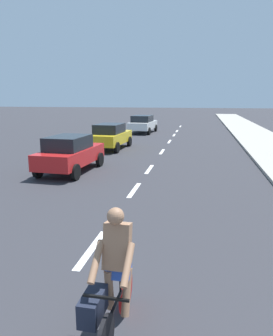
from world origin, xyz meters
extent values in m
plane|color=#2D2D33|center=(0.00, 20.00, 0.00)|extent=(160.00, 160.00, 0.00)
cube|color=#9E998E|center=(6.67, 22.00, 0.07)|extent=(3.60, 80.00, 0.14)
cube|color=white|center=(0.00, 6.60, 0.00)|extent=(0.16, 1.80, 0.01)
cube|color=white|center=(0.00, 11.06, 0.00)|extent=(0.16, 1.80, 0.01)
cube|color=white|center=(0.00, 14.38, 0.00)|extent=(0.16, 1.80, 0.01)
cube|color=white|center=(0.00, 19.16, 0.00)|extent=(0.16, 1.80, 0.01)
cube|color=white|center=(0.00, 23.65, 0.00)|extent=(0.16, 1.80, 0.01)
cube|color=white|center=(0.00, 27.80, 0.00)|extent=(0.16, 1.80, 0.01)
cube|color=white|center=(0.00, 31.15, 0.00)|extent=(0.16, 1.80, 0.01)
cube|color=white|center=(0.00, 36.20, 0.00)|extent=(0.16, 1.80, 0.01)
cylinder|color=red|center=(1.17, 4.80, 0.33)|extent=(0.05, 0.66, 0.66)
cube|color=black|center=(1.17, 4.28, 0.51)|extent=(0.04, 0.95, 0.04)
cylinder|color=black|center=(1.17, 4.49, 0.75)|extent=(0.03, 0.03, 0.48)
cube|color=black|center=(1.17, 3.83, 0.88)|extent=(0.56, 0.03, 0.03)
cube|color=#9E7051|center=(1.17, 4.36, 1.28)|extent=(0.34, 0.32, 0.63)
sphere|color=#9E7051|center=(1.17, 4.30, 1.71)|extent=(0.22, 0.22, 0.22)
cube|color=#2D51B7|center=(1.17, 4.41, 0.95)|extent=(0.32, 0.22, 0.28)
cube|color=black|center=(0.95, 3.99, 0.63)|extent=(0.24, 0.52, 0.32)
cylinder|color=#9E7051|center=(1.29, 4.35, 0.63)|extent=(0.11, 0.32, 0.62)
cylinder|color=#9E7051|center=(1.05, 4.36, 0.63)|extent=(0.11, 0.20, 0.63)
cylinder|color=#9E7051|center=(1.37, 4.09, 1.18)|extent=(0.09, 0.49, 0.41)
cylinder|color=#9E7051|center=(0.97, 4.09, 1.18)|extent=(0.09, 0.49, 0.41)
cube|color=red|center=(-3.25, 13.30, 0.69)|extent=(1.82, 3.95, 0.64)
cube|color=black|center=(-3.26, 13.10, 1.29)|extent=(1.53, 2.09, 0.56)
cylinder|color=black|center=(-4.00, 14.65, 0.32)|extent=(0.21, 0.65, 0.64)
cylinder|color=black|center=(-2.37, 14.57, 0.32)|extent=(0.21, 0.65, 0.64)
cylinder|color=black|center=(-4.13, 12.02, 0.32)|extent=(0.21, 0.65, 0.64)
cylinder|color=black|center=(-2.51, 11.94, 0.32)|extent=(0.21, 0.65, 0.64)
cube|color=gold|center=(-3.27, 19.59, 0.69)|extent=(1.86, 4.04, 0.64)
cube|color=black|center=(-3.28, 19.39, 1.29)|extent=(1.57, 2.13, 0.56)
cylinder|color=black|center=(-4.03, 20.97, 0.32)|extent=(0.21, 0.65, 0.64)
cylinder|color=black|center=(-2.37, 20.89, 0.32)|extent=(0.21, 0.65, 0.64)
cylinder|color=black|center=(-4.17, 18.29, 0.32)|extent=(0.21, 0.65, 0.64)
cylinder|color=black|center=(-2.51, 18.20, 0.32)|extent=(0.21, 0.65, 0.64)
cube|color=white|center=(-2.94, 29.04, 0.69)|extent=(2.05, 4.39, 0.64)
cube|color=black|center=(-2.95, 28.82, 1.29)|extent=(1.72, 2.32, 0.56)
cylinder|color=black|center=(-3.75, 30.55, 0.32)|extent=(0.22, 0.65, 0.64)
cylinder|color=black|center=(-1.95, 30.44, 0.32)|extent=(0.22, 0.65, 0.64)
cylinder|color=black|center=(-3.92, 27.63, 0.32)|extent=(0.22, 0.65, 0.64)
cylinder|color=black|center=(-2.13, 27.53, 0.32)|extent=(0.22, 0.65, 0.64)
camera|label=1|loc=(2.16, 0.71, 3.16)|focal=33.86mm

